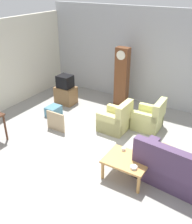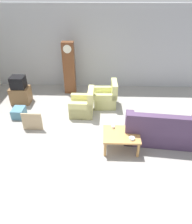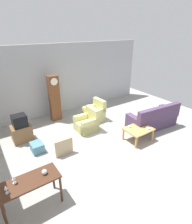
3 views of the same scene
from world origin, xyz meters
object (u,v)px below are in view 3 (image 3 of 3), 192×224
Objects in this scene: armchair_olive_near at (87,123)px; console_table_dark at (30,185)px; coffee_table_wood at (138,130)px; wine_glass_mid at (14,179)px; cup_blue_rimmed at (143,123)px; framed_picture_leaning at (64,147)px; cup_cream_tall at (140,122)px; tv_stand_cabinet at (22,133)px; tv_crt at (19,121)px; armchair_olive_far at (95,113)px; wine_glass_tall at (6,188)px; cup_white_porcelain at (129,126)px; storage_box_blue at (37,147)px; bowl_white_stacked at (148,128)px; couch_floral at (153,120)px; glass_dome_cloche at (44,172)px; grandfather_clock at (54,98)px.

console_table_dark is at bearing -141.82° from armchair_olive_near.
wine_glass_mid is (-4.31, -0.51, 0.52)m from coffee_table_wood.
framed_picture_leaning is at bearing 168.63° from cup_blue_rimmed.
cup_blue_rimmed is 0.16m from cup_cream_tall.
tv_stand_cabinet is 1.42× the size of tv_crt.
tv_crt reaches higher than cup_cream_tall.
tv_crt is at bearing 80.00° from console_table_dark.
tv_crt is at bearing 178.00° from armchair_olive_far.
wine_glass_tall reaches higher than console_table_dark.
console_table_dark is at bearing -167.48° from cup_white_porcelain.
storage_box_blue is (-0.67, 0.69, -0.13)m from framed_picture_leaning.
cup_blue_rimmed is at bearing 20.71° from coffee_table_wood.
cup_cream_tall is at bearing 87.29° from cup_blue_rimmed.
coffee_table_wood is 2.05× the size of storage_box_blue.
armchair_olive_near reaches higher than bowl_white_stacked.
console_table_dark is 2.17× the size of framed_picture_leaning.
tv_crt reaches higher than wine_glass_tall.
couch_floral is 4.54× the size of tv_crt.
wine_glass_tall reaches higher than glass_dome_cloche.
armchair_olive_far is 0.46× the size of grandfather_clock.
cup_blue_rimmed is at bearing -19.47° from storage_box_blue.
tv_stand_cabinet is 4.41m from cup_cream_tall.
glass_dome_cloche reaches higher than cup_cream_tall.
storage_box_blue is at bearing 62.03° from wine_glass_mid.
framed_picture_leaning is (0.90, -1.65, -0.53)m from tv_crt.
wine_glass_mid is (-0.80, -2.89, 0.63)m from tv_stand_cabinet.
armchair_olive_near is 4.56× the size of wine_glass_mid.
cup_white_porcelain is at bearing -177.42° from couch_floral.
couch_floral is 2.37× the size of armchair_olive_near.
wine_glass_mid is at bearing -105.42° from tv_crt.
wine_glass_tall is at bearing -144.76° from armchair_olive_near.
tv_stand_cabinet is at bearing 86.63° from glass_dome_cloche.
grandfather_clock is 4.54m from wine_glass_mid.
console_table_dark is 2.71× the size of tv_crt.
storage_box_blue is 3.90× the size of glass_dome_cloche.
tv_crt is 0.80× the size of framed_picture_leaning.
storage_box_blue is at bearing 78.72° from glass_dome_cloche.
bowl_white_stacked is (0.46, -0.46, -0.01)m from cup_white_porcelain.
wine_glass_tall reaches higher than framed_picture_leaning.
cup_blue_rimmed is at bearing -11.37° from framed_picture_leaning.
tv_stand_cabinet is at bearing 72.34° from wine_glass_tall.
storage_box_blue is 2.55m from wine_glass_tall.
tv_crt is at bearing 151.71° from cup_cream_tall.
couch_floral is 2.37× the size of armchair_olive_far.
console_table_dark reaches higher than storage_box_blue.
coffee_table_wood is at bearing 9.25° from glass_dome_cloche.
cup_cream_tall is (2.17, -2.98, -0.49)m from grandfather_clock.
tv_stand_cabinet reaches higher than cup_cream_tall.
coffee_table_wood is 0.34m from bowl_white_stacked.
wine_glass_tall is (-0.45, -0.09, 0.25)m from console_table_dark.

